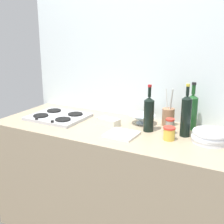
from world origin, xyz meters
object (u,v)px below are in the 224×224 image
Objects in this scene: stovetop_hob at (58,117)px; utensil_crock at (168,117)px; mixing_bowl at (142,119)px; butter_dish at (109,122)px; wine_bottle_leftmost at (149,113)px; condiment_jar_front at (170,126)px; wine_bottle_mid_right at (186,115)px; wine_bottle_mid_left at (192,111)px; plate_stack at (211,137)px; cutting_board at (122,134)px; condiment_jar_rear at (169,133)px.

utensil_crock reaches higher than stovetop_hob.
butter_dish is (-0.21, -0.15, -0.01)m from mixing_bowl.
mixing_bowl is (-0.10, 0.13, -0.09)m from wine_bottle_leftmost.
utensil_crock is 2.61× the size of condiment_jar_front.
mixing_bowl is at bearing 163.34° from wine_bottle_mid_right.
butter_dish is at bearing -159.98° from wine_bottle_mid_left.
utensil_crock reaches higher than butter_dish.
wine_bottle_mid_left is 1.18× the size of utensil_crock.
plate_stack is 0.28m from wine_bottle_mid_left.
wine_bottle_leftmost reaches higher than butter_dish.
butter_dish is 0.47m from condiment_jar_front.
stovetop_hob is 0.77m from wine_bottle_leftmost.
wine_bottle_mid_left is at bearing 36.33° from wine_bottle_leftmost.
cutting_board is (-0.02, -0.31, -0.03)m from mixing_bowl.
wine_bottle_leftmost is 1.65× the size of cutting_board.
cutting_board is (-0.21, -0.36, -0.06)m from utensil_crock.
plate_stack is at bearing 16.83° from cutting_board.
condiment_jar_front is at bearing -24.93° from mixing_bowl.
wine_bottle_mid_right is (0.26, 0.02, 0.02)m from wine_bottle_leftmost.
cutting_board is at bearing -94.04° from mixing_bowl.
wine_bottle_leftmost is 1.16× the size of utensil_crock.
mixing_bowl is (-0.36, -0.06, -0.10)m from wine_bottle_mid_left.
wine_bottle_mid_left is (-0.18, 0.20, 0.10)m from plate_stack.
wine_bottle_leftmost reaches higher than stovetop_hob.
wine_bottle_mid_right is 1.24× the size of utensil_crock.
wine_bottle_mid_left reaches higher than utensil_crock.
wine_bottle_leftmost is at bearing 4.31° from stovetop_hob.
wine_bottle_mid_left is at bearing 9.33° from mixing_bowl.
stovetop_hob is 1.20m from plate_stack.
condiment_jar_rear is at bearing -70.64° from utensil_crock.
stovetop_hob is 1.22× the size of wine_bottle_mid_right.
mixing_bowl is at bearing 15.88° from stovetop_hob.
wine_bottle_mid_right is 3.24× the size of condiment_jar_front.
condiment_jar_front is (-0.10, -0.18, -0.08)m from wine_bottle_mid_left.
condiment_jar_front is (0.91, 0.07, 0.04)m from stovetop_hob.
mixing_bowl is 1.79× the size of condiment_jar_front.
mixing_bowl is 0.28m from condiment_jar_front.
wine_bottle_mid_left reaches higher than mixing_bowl.
wine_bottle_mid_right is (-0.18, 0.03, 0.11)m from plate_stack.
plate_stack is 2.79× the size of condiment_jar_rear.
wine_bottle_leftmost is at bearing -114.57° from utensil_crock.
wine_bottle_leftmost is (-0.43, 0.01, 0.09)m from plate_stack.
condiment_jar_rear is (0.50, -0.08, 0.02)m from butter_dish.
mixing_bowl is 0.37m from condiment_jar_rear.
cutting_board is at bearing -39.96° from butter_dish.
mixing_bowl is at bearing 165.55° from plate_stack.
wine_bottle_leftmost is at bearing -175.89° from condiment_jar_front.
wine_bottle_mid_left is at bearing 75.79° from condiment_jar_rear.
butter_dish is (-0.57, -0.21, -0.11)m from wine_bottle_mid_left.
mixing_bowl is at bearing -170.67° from wine_bottle_mid_left.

